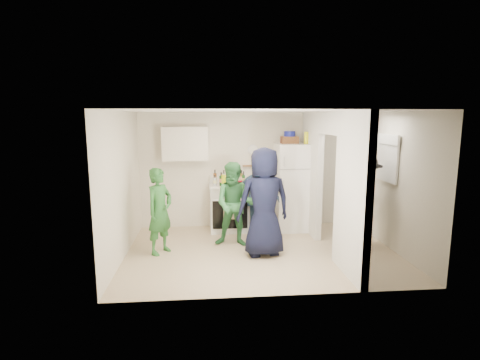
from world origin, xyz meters
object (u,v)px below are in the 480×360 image
at_px(person_green_left, 160,211).
at_px(person_navy, 264,202).
at_px(wicker_basket, 289,140).
at_px(fridge, 294,187).
at_px(person_denim, 257,198).
at_px(blue_bowl, 290,134).
at_px(person_green_center, 235,204).
at_px(person_nook, 361,201).
at_px(yellow_cup_stack_top, 306,138).
at_px(stove, 229,208).

xyz_separation_m(person_green_left, person_navy, (1.81, -0.26, 0.18)).
bearing_deg(person_navy, wicker_basket, -126.07).
bearing_deg(person_navy, fridge, -129.78).
bearing_deg(wicker_basket, person_denim, -145.17).
bearing_deg(blue_bowl, person_green_left, -153.50).
bearing_deg(person_navy, person_denim, -100.01).
bearing_deg(person_green_center, person_nook, 2.74).
distance_m(yellow_cup_stack_top, person_navy, 2.04).
bearing_deg(person_nook, person_green_left, -62.77).
bearing_deg(stove, blue_bowl, 0.89).
distance_m(stove, yellow_cup_stack_top, 2.19).
relative_size(person_navy, person_nook, 1.07).
distance_m(fridge, yellow_cup_stack_top, 1.08).
distance_m(yellow_cup_stack_top, person_green_left, 3.34).
height_order(fridge, person_nook, fridge).
bearing_deg(wicker_basket, person_green_left, -153.50).
distance_m(wicker_basket, yellow_cup_stack_top, 0.36).
bearing_deg(wicker_basket, stove, -179.11).
height_order(yellow_cup_stack_top, person_green_left, yellow_cup_stack_top).
bearing_deg(person_green_center, person_navy, -37.81).
bearing_deg(fridge, person_navy, -120.20).
xyz_separation_m(stove, blue_bowl, (1.28, 0.02, 1.56)).
bearing_deg(person_green_center, stove, 104.73).
relative_size(yellow_cup_stack_top, person_nook, 0.14).
xyz_separation_m(person_green_left, person_denim, (1.82, 0.76, 0.03)).
bearing_deg(blue_bowl, wicker_basket, 0.00).
height_order(fridge, person_navy, person_navy).
xyz_separation_m(blue_bowl, yellow_cup_stack_top, (0.32, -0.15, -0.08)).
height_order(blue_bowl, yellow_cup_stack_top, blue_bowl).
relative_size(fridge, yellow_cup_stack_top, 7.39).
bearing_deg(person_denim, blue_bowl, 56.06).
bearing_deg(person_green_left, blue_bowl, -27.12).
relative_size(wicker_basket, person_denim, 0.22).
bearing_deg(person_nook, stove, -91.51).
xyz_separation_m(yellow_cup_stack_top, person_navy, (-1.09, -1.39, -1.02)).
bearing_deg(blue_bowl, person_denim, -145.17).
height_order(person_green_left, person_denim, person_denim).
distance_m(blue_bowl, person_green_left, 3.16).
height_order(wicker_basket, person_navy, wicker_basket).
height_order(stove, person_green_center, person_green_center).
relative_size(yellow_cup_stack_top, person_green_center, 0.16).
height_order(yellow_cup_stack_top, person_green_center, yellow_cup_stack_top).
xyz_separation_m(wicker_basket, person_denim, (-0.76, -0.53, -1.13)).
bearing_deg(person_green_left, person_nook, -54.80).
distance_m(fridge, blue_bowl, 1.13).
relative_size(wicker_basket, person_green_center, 0.22).
bearing_deg(person_nook, wicker_basket, -114.03).
bearing_deg(fridge, yellow_cup_stack_top, -24.44).
relative_size(fridge, person_navy, 0.97).
height_order(yellow_cup_stack_top, person_nook, yellow_cup_stack_top).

